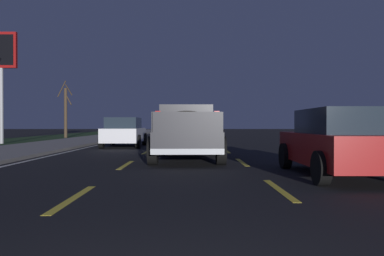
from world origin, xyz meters
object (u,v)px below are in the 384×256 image
(sedan_white, at_px, (124,132))
(pickup_truck, at_px, (186,130))
(bare_tree_far, at_px, (66,111))
(gas_price_sign, at_px, (1,60))
(sedan_red, at_px, (340,142))

(sedan_white, bearing_deg, pickup_truck, -155.73)
(sedan_white, distance_m, bare_tree_far, 16.18)
(sedan_white, distance_m, gas_price_sign, 9.81)
(sedan_white, bearing_deg, gas_price_sign, 67.34)
(sedan_red, relative_size, bare_tree_far, 0.87)
(sedan_red, relative_size, gas_price_sign, 0.65)
(bare_tree_far, bearing_deg, pickup_truck, -153.17)
(pickup_truck, xyz_separation_m, gas_price_sign, (10.80, 11.45, 4.16))
(sedan_red, relative_size, sedan_white, 1.00)
(pickup_truck, xyz_separation_m, sedan_red, (-4.34, -3.58, -0.20))
(sedan_white, height_order, gas_price_sign, gas_price_sign)
(pickup_truck, relative_size, sedan_white, 1.24)
(gas_price_sign, bearing_deg, bare_tree_far, -2.75)
(sedan_red, xyz_separation_m, bare_tree_far, (25.96, 14.52, 1.61))
(pickup_truck, relative_size, gas_price_sign, 0.80)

